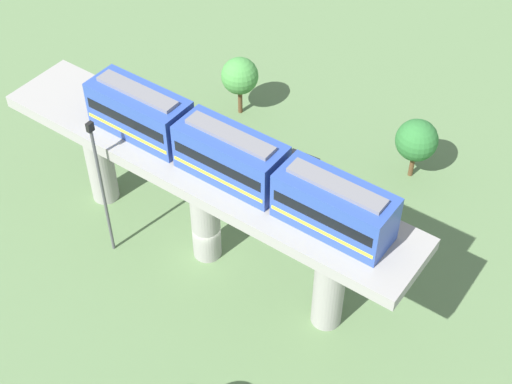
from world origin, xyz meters
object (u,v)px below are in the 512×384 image
at_px(train, 231,156).
at_px(tree_near_viaduct, 417,140).
at_px(parked_car_white, 302,171).
at_px(signal_post, 101,184).
at_px(tree_mid_lot, 240,76).
at_px(parked_car_red, 199,145).

bearing_deg(train, tree_near_viaduct, -19.71).
relative_size(parked_car_white, signal_post, 0.39).
distance_m(tree_near_viaduct, tree_mid_lot, 14.86).
bearing_deg(parked_car_white, tree_mid_lot, 61.85).
bearing_deg(parked_car_white, train, -178.12).
relative_size(parked_car_red, tree_near_viaduct, 0.88).
relative_size(parked_car_white, tree_near_viaduct, 0.87).
height_order(parked_car_white, tree_mid_lot, tree_mid_lot).
bearing_deg(train, tree_mid_lot, 35.01).
height_order(train, tree_near_viaduct, train).
bearing_deg(signal_post, parked_car_white, -26.40).
relative_size(parked_car_red, signal_post, 0.40).
bearing_deg(tree_near_viaduct, train, 160.29).
distance_m(parked_car_white, tree_near_viaduct, 8.57).
distance_m(parked_car_white, signal_post, 15.69).
bearing_deg(parked_car_red, tree_mid_lot, 8.74).
relative_size(tree_mid_lot, signal_post, 0.46).
bearing_deg(signal_post, tree_mid_lot, 6.10).
distance_m(train, parked_car_white, 13.48).
distance_m(parked_car_red, parked_car_white, 8.30).
distance_m(train, signal_post, 9.24).
relative_size(parked_car_red, tree_mid_lot, 0.85).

